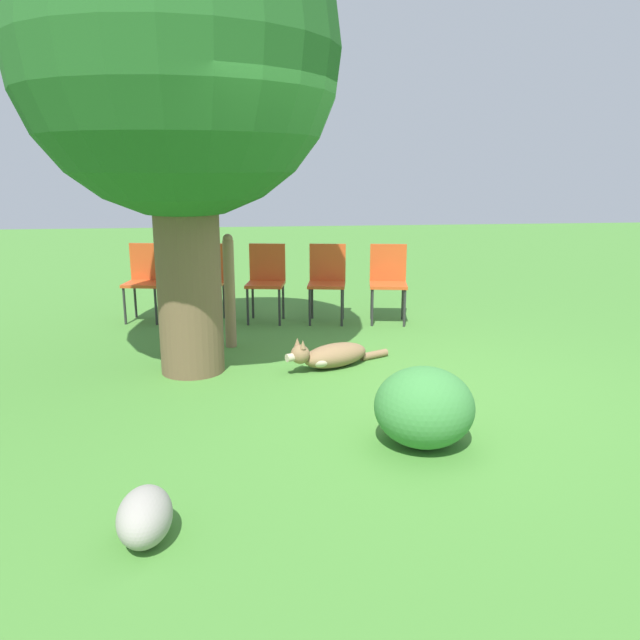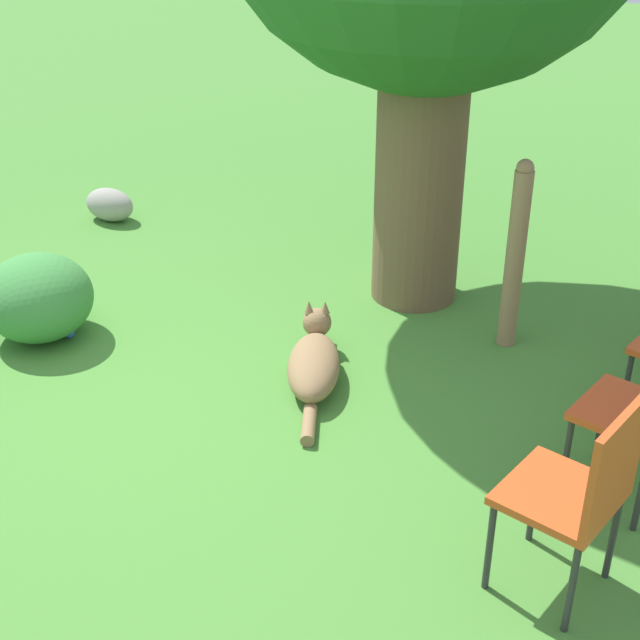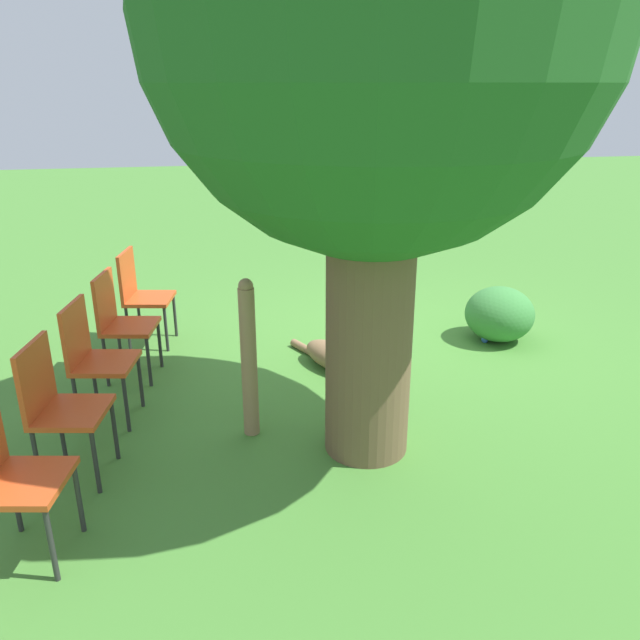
# 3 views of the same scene
# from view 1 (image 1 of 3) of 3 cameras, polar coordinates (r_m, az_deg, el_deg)

# --- Properties ---
(ground_plane) EXTENTS (30.00, 30.00, 0.00)m
(ground_plane) POSITION_cam_1_polar(r_m,az_deg,el_deg) (5.44, 5.02, -6.00)
(ground_plane) COLOR #478433
(oak_tree) EXTENTS (2.72, 2.72, 4.12)m
(oak_tree) POSITION_cam_1_polar(r_m,az_deg,el_deg) (5.69, -12.87, 22.25)
(oak_tree) COLOR brown
(oak_tree) RESTS_ON ground_plane
(dog) EXTENTS (0.60, 1.06, 0.33)m
(dog) POSITION_cam_1_polar(r_m,az_deg,el_deg) (5.86, 0.99, -3.27)
(dog) COLOR olive
(dog) RESTS_ON ground_plane
(fence_post) EXTENTS (0.11, 0.11, 1.18)m
(fence_post) POSITION_cam_1_polar(r_m,az_deg,el_deg) (6.50, -8.27, 2.66)
(fence_post) COLOR #937551
(fence_post) RESTS_ON ground_plane
(red_chair_0) EXTENTS (0.49, 0.51, 0.93)m
(red_chair_0) POSITION_cam_1_polar(r_m,az_deg,el_deg) (7.58, 6.25, 3.90)
(red_chair_0) COLOR #D14C1E
(red_chair_0) RESTS_ON ground_plane
(red_chair_1) EXTENTS (0.49, 0.51, 0.93)m
(red_chair_1) POSITION_cam_1_polar(r_m,az_deg,el_deg) (7.56, 0.65, 3.95)
(red_chair_1) COLOR #D14C1E
(red_chair_1) RESTS_ON ground_plane
(red_chair_2) EXTENTS (0.49, 0.51, 0.93)m
(red_chair_2) POSITION_cam_1_polar(r_m,az_deg,el_deg) (7.61, -4.93, 3.96)
(red_chair_2) COLOR #D14C1E
(red_chair_2) RESTS_ON ground_plane
(red_chair_3) EXTENTS (0.49, 0.51, 0.93)m
(red_chair_3) POSITION_cam_1_polar(r_m,az_deg,el_deg) (7.73, -10.39, 3.94)
(red_chair_3) COLOR #D14C1E
(red_chair_3) RESTS_ON ground_plane
(red_chair_4) EXTENTS (0.49, 0.51, 0.93)m
(red_chair_4) POSITION_cam_1_polar(r_m,az_deg,el_deg) (7.92, -15.64, 3.88)
(red_chair_4) COLOR #D14C1E
(red_chair_4) RESTS_ON ground_plane
(tennis_ball) EXTENTS (0.07, 0.07, 0.07)m
(tennis_ball) POSITION_cam_1_polar(r_m,az_deg,el_deg) (4.50, 8.04, -9.96)
(tennis_ball) COLOR blue
(tennis_ball) RESTS_ON ground_plane
(garden_rock) EXTENTS (0.43, 0.27, 0.27)m
(garden_rock) POSITION_cam_1_polar(r_m,az_deg,el_deg) (3.39, -15.72, -16.89)
(garden_rock) COLOR gray
(garden_rock) RESTS_ON ground_plane
(low_shrub) EXTENTS (0.67, 0.67, 0.54)m
(low_shrub) POSITION_cam_1_polar(r_m,az_deg,el_deg) (4.28, 9.50, -7.85)
(low_shrub) COLOR #3D843D
(low_shrub) RESTS_ON ground_plane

